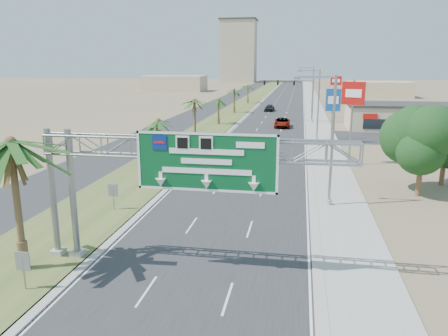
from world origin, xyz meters
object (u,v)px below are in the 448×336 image
Objects in this scene: palm_near at (10,143)px; car_left_lane at (225,143)px; sign_gantry at (179,158)px; car_far at (269,108)px; pole_sign_blue at (333,102)px; car_mid_lane at (254,144)px; car_right_lane at (282,123)px; pole_sign_red_far at (336,84)px; store_building at (402,117)px; pole_sign_red_near at (353,98)px; signal_mast at (302,96)px.

palm_near is 36.72m from car_left_lane.
sign_gantry reaches higher than car_left_lane.
pole_sign_blue is (11.43, -40.10, 4.97)m from car_far.
car_left_lane is 16.02m from pole_sign_blue.
sign_gantry is 34.09m from car_mid_lane.
car_right_lane is 20.04m from pole_sign_red_far.
pole_sign_blue reaches higher than car_mid_lane.
car_right_lane reaches higher than car_far.
car_mid_lane is at bearing 76.45° from palm_near.
car_right_lane is (3.06, 54.61, -5.26)m from sign_gantry.
sign_gantry is at bearing -112.36° from store_building.
sign_gantry is 41.49m from pole_sign_blue.
pole_sign_blue is 30.97m from pole_sign_red_far.
car_mid_lane is 14.56m from pole_sign_red_near.
pole_sign_red_near is at bearing -30.28° from car_left_lane.
pole_sign_red_far reaches higher than car_right_lane.
car_far is 0.56× the size of pole_sign_red_far.
car_left_lane is 40.98m from pole_sign_red_far.
car_mid_lane is 12.92m from pole_sign_blue.
pole_sign_red_far reaches higher than car_mid_lane.
car_right_lane is 16.95m from pole_sign_blue.
pole_sign_red_far is at bearing 73.86° from palm_near.
pole_sign_red_near is (5.28, -35.22, 2.36)m from signal_mast.
sign_gantry is 1.83× the size of pole_sign_red_near.
pole_sign_blue is at bearing 75.42° from sign_gantry.
store_building is at bearing 39.75° from car_mid_lane.
signal_mast is at bearing 73.47° from car_mid_lane.
sign_gantry is at bearing 13.32° from palm_near.
store_building is (23.06, 56.07, -4.06)m from sign_gantry.
car_left_lane is 0.82× the size of car_far.
car_right_lane is 29.74m from pole_sign_red_near.
car_right_lane is at bearing -113.11° from signal_mast.
store_building is (31.20, 58.00, -4.93)m from palm_near.
pole_sign_blue is 0.90× the size of pole_sign_red_far.
pole_sign_red_near is at bearing -71.29° from car_far.
signal_mast is at bearing 66.11° from car_left_lane.
signal_mast is 1.12× the size of pole_sign_red_near.
sign_gantry is at bearing -89.03° from car_left_lane.
pole_sign_blue is (13.91, 6.20, 4.99)m from car_left_lane.
signal_mast is at bearing 65.42° from car_right_lane.
signal_mast is at bearing 100.88° from pole_sign_blue.
store_building is 3.77× the size of car_far.
car_right_lane is at bearing 117.04° from pole_sign_blue.
sign_gantry is 4.28× the size of car_left_lane.
pole_sign_red_far reaches higher than pole_sign_blue.
pole_sign_blue is at bearing 94.59° from pole_sign_red_near.
car_mid_lane is 39.85m from pole_sign_red_far.
pole_sign_red_far is at bearing 61.24° from car_left_lane.
car_far is at bearing 97.51° from car_right_lane.
car_right_lane is at bearing -75.48° from car_far.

